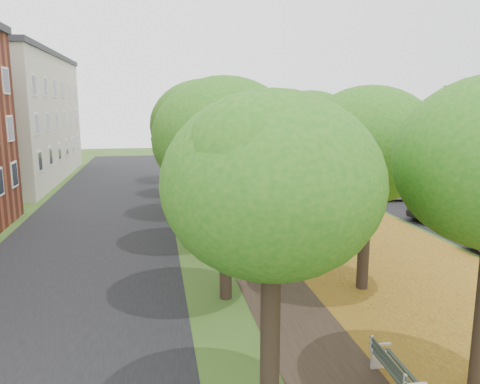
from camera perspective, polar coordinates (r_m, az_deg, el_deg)
name	(u,v)px	position (r m, az deg, el deg)	size (l,w,h in m)	color
street_asphalt	(93,233)	(24.44, -17.44, -4.75)	(8.00, 70.00, 0.01)	black
footpath	(241,226)	(24.62, 0.18, -4.12)	(3.20, 70.00, 0.01)	black
leaf_verge	(332,221)	(25.97, 11.12, -3.53)	(7.50, 70.00, 0.01)	olive
parking_lot	(460,211)	(30.88, 25.29, -2.10)	(9.00, 16.00, 0.01)	black
tree_row_west	(198,131)	(23.53, -5.13, 7.45)	(4.37, 34.37, 6.87)	black
tree_row_east	(291,130)	(24.44, 6.25, 7.55)	(4.37, 34.37, 6.87)	black
bench	(395,371)	(11.74, 18.35, -19.96)	(0.60, 1.82, 0.85)	#29332B
car_red	(447,204)	(29.09, 23.90, -1.38)	(1.43, 4.09, 1.35)	maroon
car_grey	(445,206)	(28.41, 23.68, -1.61)	(1.93, 4.74, 1.38)	#2D2C31
car_white	(400,187)	(33.21, 18.97, 0.54)	(2.54, 5.51, 1.53)	white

